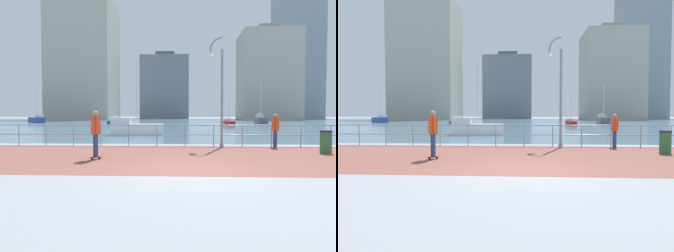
% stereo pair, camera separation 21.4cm
% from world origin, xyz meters
% --- Properties ---
extents(ground, '(220.00, 220.00, 0.00)m').
position_xyz_m(ground, '(0.00, 40.00, 0.00)').
color(ground, gray).
extents(brick_paving, '(28.00, 7.15, 0.01)m').
position_xyz_m(brick_paving, '(0.00, 2.93, 0.00)').
color(brick_paving, brown).
rests_on(brick_paving, ground).
extents(harbor_water, '(180.00, 88.00, 0.00)m').
position_xyz_m(harbor_water, '(0.00, 51.50, 0.00)').
color(harbor_water, slate).
rests_on(harbor_water, ground).
extents(waterfront_railing, '(25.25, 0.06, 1.06)m').
position_xyz_m(waterfront_railing, '(-0.00, 6.50, 0.73)').
color(waterfront_railing, '#8C99A3').
rests_on(waterfront_railing, ground).
extents(lamppost, '(0.81, 0.40, 5.18)m').
position_xyz_m(lamppost, '(1.55, 5.94, 2.87)').
color(lamppost, gray).
rests_on(lamppost, ground).
extents(skateboarder, '(0.40, 0.51, 1.71)m').
position_xyz_m(skateboarder, '(-3.16, 2.02, 1.02)').
color(skateboarder, black).
rests_on(skateboarder, ground).
extents(bystander, '(0.24, 0.55, 1.59)m').
position_xyz_m(bystander, '(4.26, 6.15, 0.93)').
color(bystander, navy).
rests_on(bystander, ground).
extents(trash_bin, '(0.46, 0.46, 0.93)m').
position_xyz_m(trash_bin, '(5.64, 4.09, 0.47)').
color(trash_bin, '#2D6638').
rests_on(trash_bin, ground).
extents(sailboat_blue, '(4.01, 1.55, 5.51)m').
position_xyz_m(sailboat_blue, '(-3.66, 13.91, 0.53)').
color(sailboat_blue, white).
rests_on(sailboat_blue, ground).
extents(sailboat_ivory, '(4.32, 4.11, 6.40)m').
position_xyz_m(sailboat_ivory, '(-27.07, 46.01, 0.61)').
color(sailboat_ivory, '#284799').
rests_on(sailboat_ivory, ground).
extents(sailboat_yellow, '(1.20, 3.06, 4.19)m').
position_xyz_m(sailboat_yellow, '(6.29, 32.89, 0.40)').
color(sailboat_yellow, '#B21E1E').
rests_on(sailboat_yellow, ground).
extents(sailboat_teal, '(1.67, 3.10, 4.16)m').
position_xyz_m(sailboat_teal, '(-10.03, 35.05, 0.40)').
color(sailboat_teal, '#197266').
rests_on(sailboat_teal, ground).
extents(sailboat_navy, '(1.89, 4.91, 6.74)m').
position_xyz_m(sailboat_navy, '(13.14, 42.75, 0.64)').
color(sailboat_navy, '#595960').
rests_on(sailboat_navy, ground).
extents(tower_slate, '(17.19, 14.79, 24.30)m').
position_xyz_m(tower_slate, '(-6.31, 102.94, 11.32)').
color(tower_slate, slate).
rests_on(tower_slate, ground).
extents(tower_glass, '(15.82, 11.48, 46.50)m').
position_xyz_m(tower_glass, '(41.51, 102.63, 22.42)').
color(tower_glass, '#8493A3').
rests_on(tower_glass, ground).
extents(tower_brick, '(15.62, 14.67, 26.91)m').
position_xyz_m(tower_brick, '(24.69, 80.03, 12.63)').
color(tower_brick, '#B2AD99').
rests_on(tower_brick, ground).
extents(tower_beige, '(17.50, 15.95, 35.24)m').
position_xyz_m(tower_beige, '(-28.31, 77.16, 16.79)').
color(tower_beige, '#B2AD99').
rests_on(tower_beige, ground).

